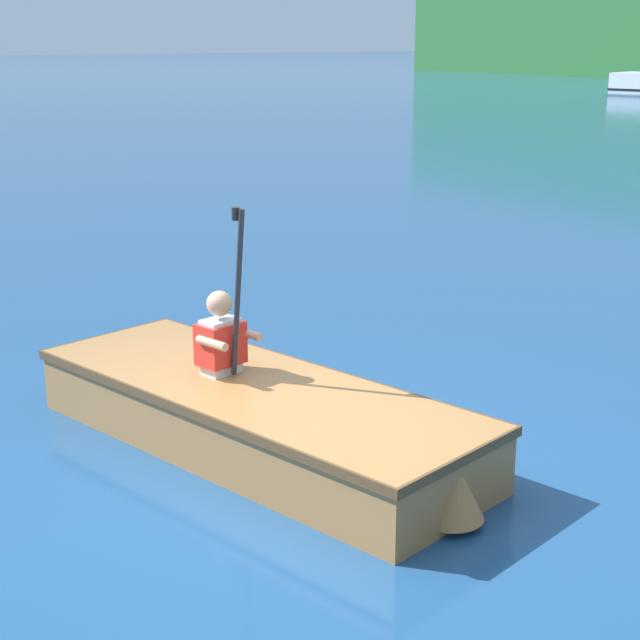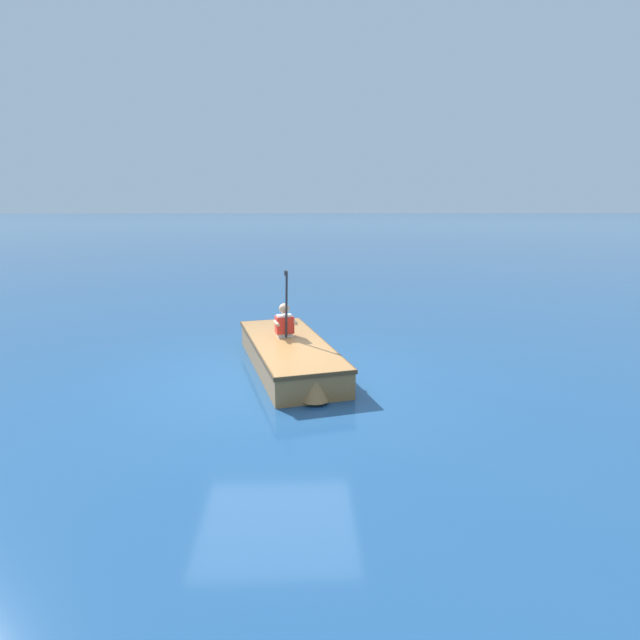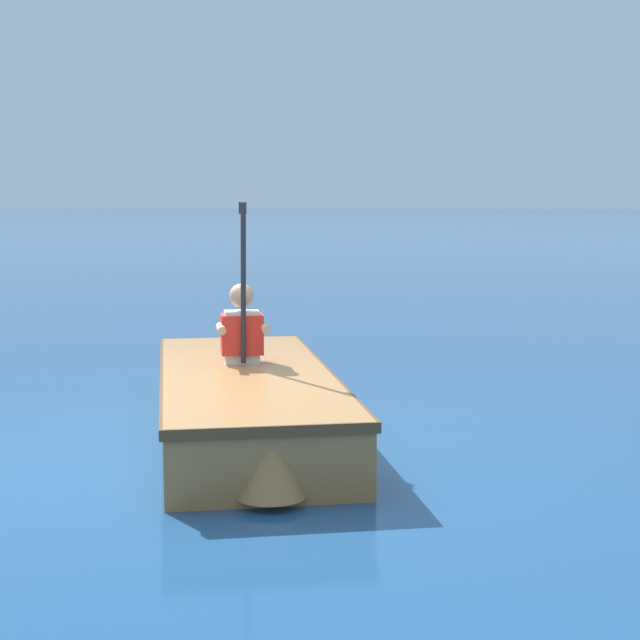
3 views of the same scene
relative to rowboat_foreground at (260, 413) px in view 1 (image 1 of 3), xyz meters
The scene contains 3 objects.
ground_plane 0.63m from the rowboat_foreground, 22.46° to the right, with size 300.00×300.00×0.00m, color navy.
rowboat_foreground is the anchor object (origin of this frame).
person_paddler 0.57m from the rowboat_foreground, 166.25° to the right, with size 0.39×0.41×1.13m.
Camera 1 is at (4.60, -2.66, 2.57)m, focal length 55.00 mm.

